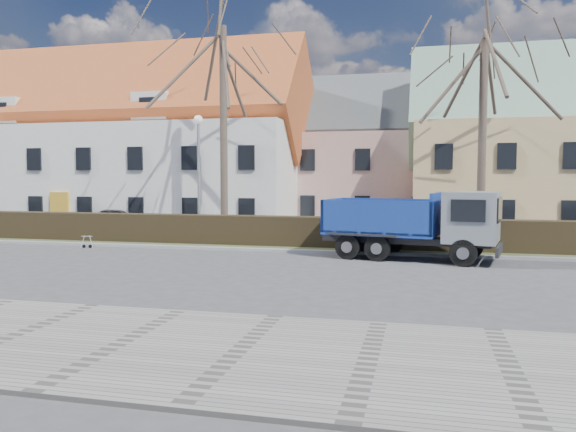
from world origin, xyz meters
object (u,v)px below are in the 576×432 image
(streetlight, at_px, (199,178))
(cart_frame, at_px, (83,241))
(dump_truck, at_px, (405,224))
(parked_car_a, at_px, (120,219))

(streetlight, bearing_deg, cart_frame, -142.01)
(dump_truck, height_order, cart_frame, dump_truck)
(cart_frame, xyz_separation_m, parked_car_a, (-2.48, 7.38, 0.36))
(cart_frame, distance_m, parked_car_a, 7.80)
(streetlight, xyz_separation_m, parked_car_a, (-6.57, 4.19, -2.34))
(dump_truck, bearing_deg, streetlight, 172.51)
(dump_truck, distance_m, cart_frame, 13.68)
(dump_truck, xyz_separation_m, cart_frame, (-13.64, -0.02, -1.02))
(streetlight, relative_size, cart_frame, 9.20)
(streetlight, relative_size, parked_car_a, 1.55)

